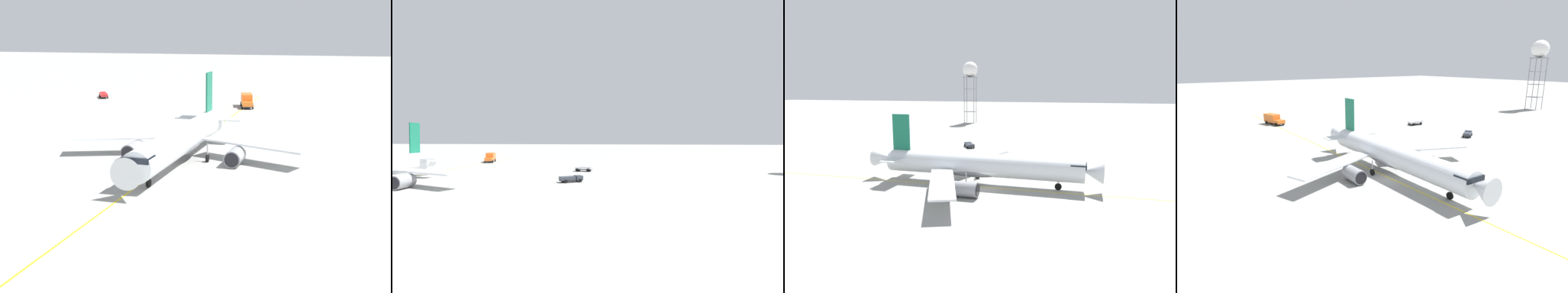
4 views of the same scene
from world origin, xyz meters
The scene contains 5 objects.
ground_plane centered at (0.00, 0.00, 0.00)m, with size 600.00×600.00×0.00m, color gray.
airliner_main centered at (-1.87, 2.03, 3.09)m, with size 39.71×35.78×11.55m.
ops_pickup_truck centered at (-66.89, -38.02, 0.81)m, with size 5.57×4.16×1.41m.
catering_truck_truck centered at (-58.88, 1.75, 1.66)m, with size 8.29×4.11×3.10m.
taxiway_centreline centered at (-7.22, 0.39, 0.00)m, with size 145.29×2.95×0.01m.
Camera 1 is at (73.11, 23.12, 18.85)m, focal length 52.40 mm.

